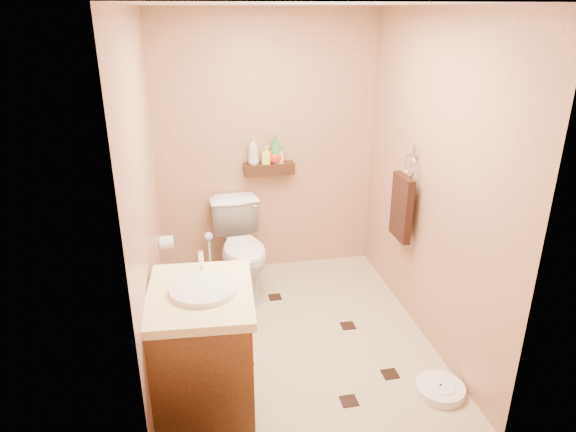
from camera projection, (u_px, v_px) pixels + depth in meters
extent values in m
plane|color=tan|center=(295.00, 337.00, 4.00)|extent=(2.50, 2.50, 0.00)
cube|color=tan|center=(267.00, 147.00, 4.68)|extent=(2.00, 0.04, 2.40)
cube|color=tan|center=(350.00, 278.00, 2.41)|extent=(2.00, 0.04, 2.40)
cube|color=tan|center=(147.00, 201.00, 3.37)|extent=(0.04, 2.50, 2.40)
cube|color=tan|center=(430.00, 183.00, 3.73)|extent=(0.04, 2.50, 2.40)
cube|color=silver|center=(297.00, 4.00, 3.10)|extent=(2.00, 2.50, 0.02)
cube|color=#3E2010|center=(269.00, 169.00, 4.68)|extent=(0.46, 0.14, 0.10)
cube|color=black|center=(246.00, 361.00, 3.72)|extent=(0.11, 0.11, 0.01)
cube|color=black|center=(348.00, 326.00, 4.13)|extent=(0.11, 0.11, 0.01)
cube|color=black|center=(349.00, 401.00, 3.34)|extent=(0.11, 0.11, 0.01)
cube|color=black|center=(212.00, 306.00, 4.41)|extent=(0.11, 0.11, 0.01)
cube|color=black|center=(390.00, 374.00, 3.59)|extent=(0.11, 0.11, 0.01)
cube|color=black|center=(275.00, 297.00, 4.54)|extent=(0.11, 0.11, 0.01)
imported|color=white|center=(243.00, 249.00, 4.55)|extent=(0.52, 0.82, 0.79)
cube|color=brown|center=(205.00, 359.00, 3.09)|extent=(0.60, 0.72, 0.83)
cube|color=beige|center=(200.00, 295.00, 2.92)|extent=(0.65, 0.77, 0.05)
cylinder|color=silver|center=(203.00, 290.00, 2.91)|extent=(0.38, 0.38, 0.05)
cylinder|color=silver|center=(201.00, 261.00, 3.10)|extent=(0.03, 0.03, 0.13)
cylinder|color=white|center=(440.00, 389.00, 3.40)|extent=(0.39, 0.39, 0.06)
cylinder|color=white|center=(441.00, 385.00, 3.39)|extent=(0.19, 0.19, 0.01)
cylinder|color=#175F54|center=(211.00, 273.00, 4.84)|extent=(0.11, 0.11, 0.12)
cylinder|color=white|center=(210.00, 252.00, 4.76)|extent=(0.02, 0.02, 0.34)
sphere|color=white|center=(209.00, 236.00, 4.70)|extent=(0.08, 0.08, 0.08)
cube|color=silver|center=(416.00, 150.00, 3.88)|extent=(0.03, 0.06, 0.08)
torus|color=silver|center=(410.00, 166.00, 3.92)|extent=(0.02, 0.19, 0.19)
cube|color=#33170F|center=(402.00, 208.00, 4.04)|extent=(0.06, 0.30, 0.52)
cylinder|color=white|center=(166.00, 242.00, 4.20)|extent=(0.11, 0.11, 0.11)
cylinder|color=silver|center=(161.00, 236.00, 4.17)|extent=(0.04, 0.02, 0.02)
imported|color=beige|center=(253.00, 150.00, 4.59)|extent=(0.11, 0.11, 0.26)
imported|color=#ECFF35|center=(267.00, 155.00, 4.63)|extent=(0.10, 0.10, 0.16)
imported|color=red|center=(275.00, 155.00, 4.64)|extent=(0.17, 0.17, 0.16)
imported|color=#2C8649|center=(276.00, 149.00, 4.62)|extent=(0.13, 0.13, 0.26)
imported|color=gold|center=(279.00, 154.00, 4.65)|extent=(0.08, 0.08, 0.16)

